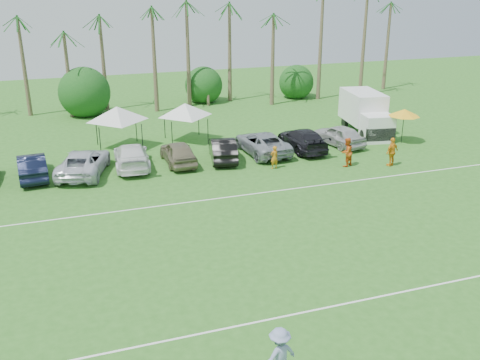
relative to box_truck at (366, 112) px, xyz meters
name	(u,v)px	position (x,y,z in m)	size (l,w,h in m)	color
ground	(336,342)	(-15.48, -23.71, -1.77)	(120.00, 120.00, 0.00)	#2C671F
field_lines	(256,243)	(-15.48, -15.71, -1.77)	(80.00, 12.10, 0.01)	white
palm_tree_2	(3,14)	(-27.48, 14.29, 7.44)	(2.40, 2.40, 10.90)	brown
palm_tree_3	(51,3)	(-23.48, 14.29, 8.29)	(2.40, 2.40, 11.90)	brown
palm_tree_4	(101,32)	(-19.48, 14.29, 5.71)	(2.40, 2.40, 8.90)	brown
palm_tree_5	(144,21)	(-15.48, 14.29, 6.58)	(2.40, 2.40, 9.90)	brown
palm_tree_6	(186,11)	(-11.48, 14.29, 7.44)	(2.40, 2.40, 10.90)	brown
palm_tree_7	(226,1)	(-7.48, 14.29, 8.29)	(2.40, 2.40, 11.90)	brown
palm_tree_8	(274,27)	(-2.48, 14.29, 5.71)	(2.40, 2.40, 8.90)	brown
palm_tree_9	(319,17)	(2.52, 14.29, 6.58)	(2.40, 2.40, 9.90)	brown
palm_tree_10	(362,8)	(7.52, 14.29, 7.44)	(2.40, 2.40, 10.90)	brown
bush_tree_1	(84,94)	(-21.48, 15.29, 0.02)	(4.00, 4.00, 4.00)	brown
bush_tree_2	(205,86)	(-9.48, 15.29, 0.02)	(4.00, 4.00, 4.00)	brown
bush_tree_3	(295,80)	(0.52, 15.29, 0.02)	(4.00, 4.00, 4.00)	brown
sideline_player_a	(274,157)	(-10.52, -5.85, -0.98)	(0.58, 0.38, 1.59)	orange
sideline_player_b	(347,152)	(-5.66, -6.95, -0.78)	(0.97, 0.75, 1.99)	#D75617
sideline_player_c	(392,152)	(-2.70, -7.89, -0.78)	(1.17, 0.49, 2.00)	orange
box_truck	(366,112)	(0.00, 0.00, 0.00)	(3.40, 6.74, 3.32)	white
canopy_tent_left	(117,107)	(-19.81, 2.20, 1.44)	(4.64, 4.64, 3.76)	black
canopy_tent_right	(185,103)	(-14.59, 2.55, 1.24)	(4.34, 4.34, 3.52)	black
market_umbrella	(404,113)	(1.26, -3.37, 0.62)	(2.40, 2.40, 2.67)	black
frisbee_player	(279,355)	(-18.09, -24.78, -0.82)	(1.40, 0.97, 1.90)	#818DB7
parked_car_1	(32,166)	(-25.88, -2.52, -0.97)	(1.70, 4.86, 1.60)	black
parked_car_2	(83,162)	(-22.72, -2.84, -0.97)	(2.66, 5.76, 1.60)	silver
parked_car_3	(131,156)	(-19.56, -2.43, -0.97)	(2.24, 5.52, 1.60)	white
parked_car_4	(178,153)	(-16.39, -2.74, -0.97)	(1.89, 4.70, 1.60)	#80765A
parked_car_5	(223,149)	(-13.23, -2.88, -0.97)	(1.70, 4.86, 1.60)	black
parked_car_6	(262,143)	(-10.06, -2.44, -0.97)	(2.66, 5.76, 1.60)	#90979E
parked_car_7	(302,139)	(-6.90, -2.57, -0.97)	(2.24, 5.52, 1.60)	black
parked_car_8	(339,135)	(-3.74, -2.41, -0.97)	(1.89, 4.70, 1.60)	#B3B3B3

